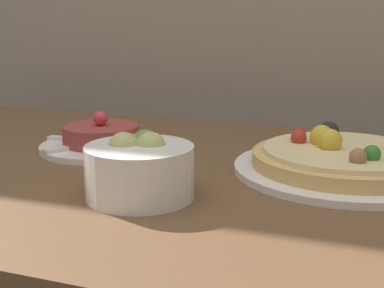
{
  "coord_description": "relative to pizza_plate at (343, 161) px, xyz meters",
  "views": [
    {
      "loc": [
        0.26,
        -0.35,
        1.0
      ],
      "look_at": [
        0.0,
        0.35,
        0.82
      ],
      "focal_mm": 50.0,
      "sensor_mm": 36.0,
      "label": 1
    }
  ],
  "objects": [
    {
      "name": "pizza_plate",
      "position": [
        0.0,
        0.0,
        0.0
      ],
      "size": [
        0.31,
        0.31,
        0.06
      ],
      "color": "white",
      "rests_on": "dining_table"
    },
    {
      "name": "tartare_plate",
      "position": [
        -0.39,
        0.0,
        -0.0
      ],
      "size": [
        0.21,
        0.2,
        0.07
      ],
      "color": "white",
      "rests_on": "dining_table"
    },
    {
      "name": "small_bowl",
      "position": [
        -0.23,
        -0.19,
        0.02
      ],
      "size": [
        0.13,
        0.13,
        0.08
      ],
      "color": "white",
      "rests_on": "dining_table"
    },
    {
      "name": "dining_table",
      "position": [
        -0.21,
        -0.06,
        -0.13
      ],
      "size": [
        1.31,
        0.72,
        0.78
      ],
      "color": "brown",
      "rests_on": "ground_plane"
    }
  ]
}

